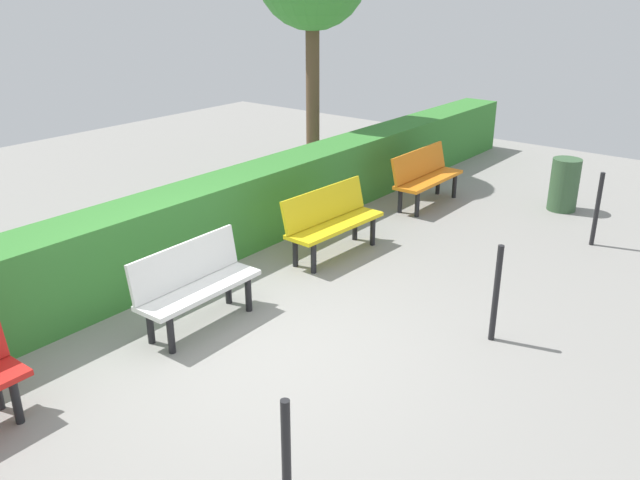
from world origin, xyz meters
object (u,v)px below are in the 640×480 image
(bench_orange, at_px, (425,175))
(trash_bin, at_px, (564,185))
(bench_yellow, at_px, (331,219))
(bench_white, at_px, (195,282))

(bench_orange, bearing_deg, trash_bin, 120.53)
(bench_yellow, xyz_separation_m, bench_white, (2.33, 0.05, -0.00))
(bench_yellow, height_order, bench_white, bench_white)
(bench_white, bearing_deg, bench_orange, -179.54)
(bench_yellow, distance_m, trash_bin, 3.99)
(bench_orange, xyz_separation_m, trash_bin, (-1.07, 1.82, -0.08))
(bench_yellow, bearing_deg, bench_white, 3.90)
(bench_yellow, bearing_deg, bench_orange, -175.45)
(bench_orange, bearing_deg, bench_yellow, 1.90)
(bench_orange, xyz_separation_m, bench_yellow, (2.53, 0.08, 0.00))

